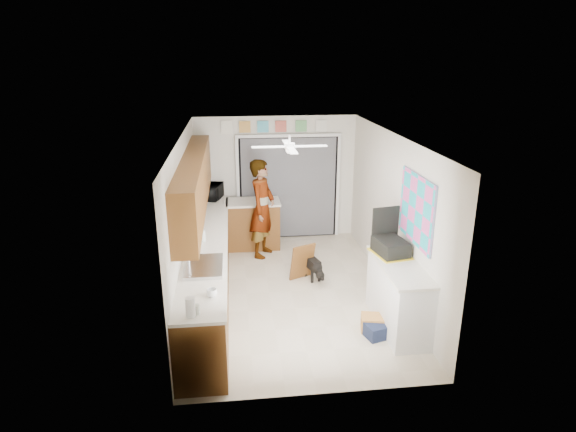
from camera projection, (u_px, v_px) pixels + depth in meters
name	position (u px, v px, depth m)	size (l,w,h in m)	color
floor	(291.00, 291.00, 7.77)	(5.00, 5.00, 0.00)	beige
ceiling	(291.00, 137.00, 6.97)	(5.00, 5.00, 0.00)	white
wall_back	(276.00, 178.00, 9.72)	(3.20, 3.20, 0.00)	beige
wall_front	(320.00, 295.00, 5.02)	(3.20, 3.20, 0.00)	beige
wall_left	(185.00, 222.00, 7.20)	(5.00, 5.00, 0.00)	beige
wall_right	(392.00, 214.00, 7.55)	(5.00, 5.00, 0.00)	beige
left_base_cabinets	(208.00, 270.00, 7.48)	(0.60, 4.80, 0.90)	brown
left_countertop	(207.00, 242.00, 7.33)	(0.62, 4.80, 0.04)	white
upper_cabinets	(195.00, 183.00, 7.23)	(0.32, 4.00, 0.80)	brown
sink_basin	(204.00, 267.00, 6.38)	(0.50, 0.76, 0.06)	silver
faucet	(189.00, 261.00, 6.33)	(0.03, 0.03, 0.22)	silver
peninsula_base	(253.00, 225.00, 9.45)	(1.00, 0.60, 0.90)	brown
peninsula_top	(253.00, 202.00, 9.30)	(1.04, 0.64, 0.04)	white
back_opening_recess	(288.00, 188.00, 9.79)	(2.00, 0.06, 2.10)	black
curtain_panel	(289.00, 189.00, 9.75)	(1.90, 0.03, 2.05)	slate
door_trim_left	(238.00, 190.00, 9.65)	(0.06, 0.04, 2.10)	white
door_trim_right	(338.00, 187.00, 9.87)	(0.06, 0.04, 2.10)	white
door_trim_head	(289.00, 136.00, 9.42)	(2.10, 0.04, 0.06)	white
header_frame_0	(245.00, 127.00, 9.29)	(0.22, 0.02, 0.22)	gold
header_frame_1	(263.00, 127.00, 9.33)	(0.22, 0.02, 0.22)	#4CAFCB
header_frame_2	(281.00, 126.00, 9.37)	(0.22, 0.02, 0.22)	#C25548
header_frame_3	(301.00, 126.00, 9.42)	(0.22, 0.02, 0.22)	#5BA060
header_frame_4	(321.00, 126.00, 9.46)	(0.22, 0.02, 0.22)	silver
route66_sign	(227.00, 127.00, 9.26)	(0.22, 0.02, 0.26)	silver
right_counter_base	(398.00, 297.00, 6.64)	(0.50, 1.40, 0.90)	white
right_counter_top	(400.00, 266.00, 6.49)	(0.54, 1.44, 0.04)	white
abstract_painting	(416.00, 209.00, 6.47)	(0.03, 1.15, 0.95)	#DD51A0
ceiling_fan	(290.00, 146.00, 7.22)	(1.14, 1.14, 0.24)	white
microwave	(211.00, 192.00, 9.40)	(0.52, 0.36, 0.29)	black
soap_bottle	(203.00, 234.00, 7.25)	(0.10, 0.10, 0.26)	silver
cup	(212.00, 293.00, 5.62)	(0.12, 0.12, 0.10)	white
jar_b	(196.00, 310.00, 5.24)	(0.07, 0.07, 0.11)	silver
paper_towel_roll	(190.00, 307.00, 5.17)	(0.11, 0.11, 0.23)	white
suitcase	(391.00, 247.00, 6.80)	(0.38, 0.51, 0.22)	black
suitcase_rim	(390.00, 254.00, 6.84)	(0.44, 0.58, 0.02)	yellow
suitcase_lid	(385.00, 223.00, 6.99)	(0.42, 0.03, 0.50)	black
cardboard_box	(374.00, 323.00, 6.64)	(0.35, 0.26, 0.22)	#C1813C
navy_crate	(377.00, 331.00, 6.49)	(0.31, 0.26, 0.19)	#161E38
cabinet_door_panel	(302.00, 262.00, 8.09)	(0.43, 0.03, 0.64)	brown
man	(262.00, 209.00, 8.90)	(0.67, 0.44, 1.85)	white
dog	(312.00, 267.00, 8.14)	(0.23, 0.53, 0.42)	black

